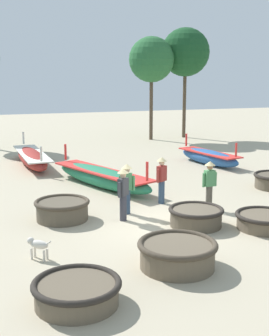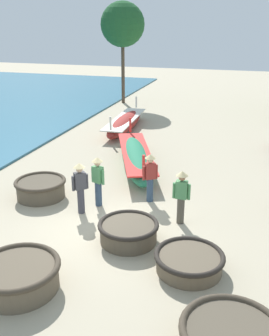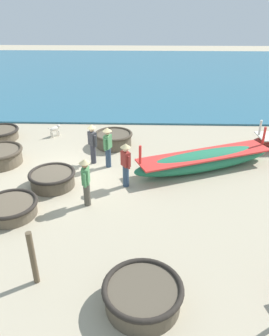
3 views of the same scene
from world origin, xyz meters
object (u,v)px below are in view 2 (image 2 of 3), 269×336
object	(u,v)px
coracle_weathered	(128,231)
fisherman_standing_left	(80,185)
coracle_far_left	(18,275)
coracle_upturned	(41,188)
fisherman_with_hat	(98,178)
tree_rightmost	(123,25)
fisherman_standing_right	(181,194)
fisherman_hauling	(150,175)
long_boat_white_hull	(136,157)
coracle_tilted	(189,261)
long_boat_ochre_hull	(125,123)

from	to	relation	value
coracle_weathered	fisherman_standing_left	xyz separation A→B (m)	(-1.94, 1.20, 0.65)
fisherman_standing_left	coracle_far_left	bearing A→B (deg)	-87.22
coracle_upturned	coracle_far_left	bearing A→B (deg)	-66.21
fisherman_with_hat	tree_rightmost	world-z (taller)	tree_rightmost
fisherman_standing_right	fisherman_hauling	world-z (taller)	same
fisherman_hauling	tree_rightmost	bearing A→B (deg)	111.42
fisherman_hauling	fisherman_with_hat	bearing A→B (deg)	-152.63
fisherman_with_hat	fisherman_standing_right	bearing A→B (deg)	-8.28
fisherman_hauling	long_boat_white_hull	bearing A→B (deg)	114.76
fisherman_with_hat	coracle_weathered	bearing A→B (deg)	-48.93
long_boat_white_hull	fisherman_with_hat	world-z (taller)	fisherman_with_hat
coracle_far_left	coracle_tilted	xyz separation A→B (m)	(3.57, 1.79, -0.09)
coracle_weathered	fisherman_standing_right	xyz separation A→B (m)	(1.17, 1.45, 0.65)
coracle_upturned	coracle_tilted	bearing A→B (deg)	-26.17
fisherman_standing_left	tree_rightmost	size ratio (longest dim) A/B	0.24
fisherman_standing_right	fisherman_hauling	bearing A→B (deg)	136.47
coracle_far_left	fisherman_standing_left	bearing A→B (deg)	92.78
coracle_weathered	fisherman_hauling	xyz separation A→B (m)	(-0.09, 2.64, 0.65)
fisherman_hauling	coracle_far_left	bearing A→B (deg)	-107.47
long_boat_ochre_hull	tree_rightmost	size ratio (longest dim) A/B	0.85
coracle_weathered	fisherman_standing_left	distance (m)	2.37
coracle_weathered	tree_rightmost	size ratio (longest dim) A/B	0.24
fisherman_standing_right	fisherman_hauling	size ratio (longest dim) A/B	1.00
coracle_far_left	coracle_tilted	distance (m)	4.00
tree_rightmost	fisherman_with_hat	bearing A→B (deg)	-74.36
tree_rightmost	fisherman_standing_left	bearing A→B (deg)	-75.96
coracle_weathered	fisherman_with_hat	bearing A→B (deg)	131.07
coracle_weathered	fisherman_standing_right	bearing A→B (deg)	51.00
fisherman_standing_right	fisherman_with_hat	world-z (taller)	same
long_boat_ochre_hull	long_boat_white_hull	distance (m)	5.83
fisherman_hauling	fisherman_standing_left	bearing A→B (deg)	-142.10
coracle_far_left	long_boat_ochre_hull	bearing A→B (deg)	98.16
coracle_far_left	fisherman_standing_right	size ratio (longest dim) A/B	1.15
coracle_upturned	fisherman_with_hat	bearing A→B (deg)	-0.60
long_boat_white_hull	long_boat_ochre_hull	bearing A→B (deg)	112.55
coracle_tilted	long_boat_white_hull	size ratio (longest dim) A/B	0.29
coracle_weathered	coracle_tilted	size ratio (longest dim) A/B	0.98
long_boat_ochre_hull	long_boat_white_hull	size ratio (longest dim) A/B	1.00
fisherman_hauling	coracle_weathered	bearing A→B (deg)	-88.11
coracle_tilted	tree_rightmost	world-z (taller)	tree_rightmost
fisherman_standing_left	fisherman_hauling	bearing A→B (deg)	37.90
fisherman_standing_right	fisherman_hauling	xyz separation A→B (m)	(-1.26, 1.20, 0.00)
coracle_weathered	fisherman_hauling	world-z (taller)	fisherman_hauling
coracle_tilted	fisherman_standing_right	world-z (taller)	fisherman_standing_right
coracle_weathered	long_boat_white_hull	size ratio (longest dim) A/B	0.28
coracle_tilted	fisherman_standing_left	bearing A→B (deg)	151.26
long_boat_white_hull	fisherman_standing_right	xyz separation A→B (m)	(2.66, -4.23, 0.55)
coracle_upturned	coracle_weathered	bearing A→B (deg)	-26.57
long_boat_ochre_hull	fisherman_with_hat	world-z (taller)	fisherman_with_hat
tree_rightmost	fisherman_hauling	bearing A→B (deg)	-68.58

